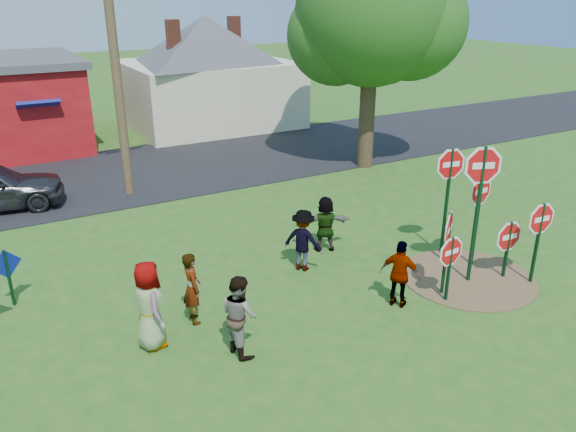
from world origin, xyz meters
The scene contains 20 objects.
ground centered at (0.00, 0.00, 0.00)m, with size 120.00×120.00×0.00m, color #245819.
road centered at (0.00, 11.50, 0.02)m, with size 120.00×7.50×0.04m, color black.
dirt_patch centered at (4.50, -1.00, 0.01)m, with size 3.20×3.20×0.03m, color brown.
cream_house centered at (5.50, 18.00, 2.92)m, with size 9.40×9.40×6.50m.
stop_sign_a centered at (3.26, -1.52, 1.12)m, with size 0.94×0.07×1.69m.
stop_sign_b centered at (4.95, 0.39, 2.19)m, with size 1.08×0.22×3.01m.
stop_sign_c centered at (4.40, -1.09, 2.48)m, with size 1.12×0.44×3.50m.
stop_sign_d centered at (5.13, -0.50, 1.80)m, with size 1.01×0.10×2.50m.
stop_sign_e centered at (5.29, -1.38, 1.01)m, with size 1.03×0.09×1.60m.
stop_sign_f centered at (5.64, -1.89, 1.51)m, with size 1.02×0.11×2.16m.
stop_sign_g centered at (3.41, -1.24, 1.46)m, with size 0.88×0.61×2.16m.
blue_diamond_d centered at (-5.25, 3.08, 0.84)m, with size 0.64×0.29×1.36m.
person_a centered at (-3.00, 0.05, 0.91)m, with size 0.88×0.58×1.81m, color #415289.
person_b centered at (-1.98, 0.49, 0.79)m, with size 0.58×0.38×1.58m, color #29716C.
person_c centered at (-1.58, -0.99, 0.82)m, with size 0.79×0.62×1.63m, color #974838.
person_d centered at (1.25, 1.40, 0.79)m, with size 1.02×0.59×1.58m, color #2D2E32.
person_e centered at (2.19, -1.15, 0.78)m, with size 0.91×0.38×1.56m, color #472C4F.
person_f centered at (2.35, 2.09, 0.76)m, with size 1.41×0.45×1.52m, color #1A4D28.
utility_pole centered at (-1.05, 9.20, 5.08)m, with size 2.33×0.66×9.65m.
leafy_tree centered at (8.14, 7.88, 5.63)m, with size 6.15×5.61×8.74m.
Camera 1 is at (-5.28, -9.39, 6.50)m, focal length 35.00 mm.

